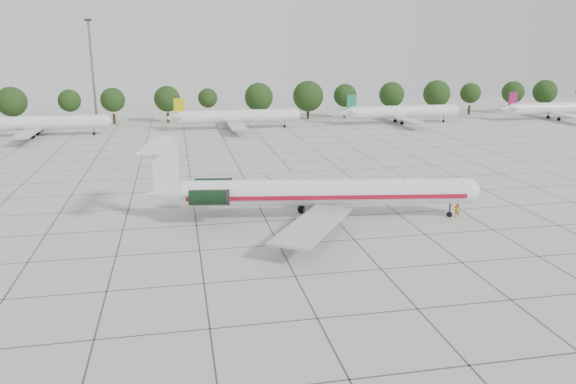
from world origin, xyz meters
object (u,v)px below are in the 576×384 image
main_airliner (308,192)px  bg_airliner_c (237,117)px  bg_airliner_b (38,123)px  bg_airliner_e (557,108)px  bg_airliner_d (402,112)px  floodlight_mast (92,65)px  ground_crew (457,209)px

main_airliner → bg_airliner_c: 70.93m
bg_airliner_b → bg_airliner_e: size_ratio=1.00×
main_airliner → bg_airliner_d: main_airliner is taller
bg_airliner_d → bg_airliner_c: bearing=-178.6°
floodlight_mast → bg_airliner_c: bearing=-31.6°
main_airliner → ground_crew: (17.43, -2.71, -2.27)m
bg_airliner_d → floodlight_mast: size_ratio=1.11×
ground_crew → bg_airliner_d: 78.36m
bg_airliner_d → bg_airliner_e: bearing=-1.3°
floodlight_mast → main_airliner: bearing=-69.3°
main_airliner → bg_airliner_b: bearing=131.6°
ground_crew → main_airliner: bearing=-11.0°
ground_crew → bg_airliner_c: (-17.93, 73.63, 1.95)m
bg_airliner_c → floodlight_mast: size_ratio=1.11×
bg_airliner_c → bg_airliner_d: size_ratio=1.00×
ground_crew → bg_airliner_b: 93.69m
bg_airliner_e → floodlight_mast: floodlight_mast is taller
bg_airliner_d → bg_airliner_e: same height
bg_airliner_b → bg_airliner_e: (128.16, 2.86, 0.00)m
ground_crew → bg_airliner_e: bearing=-134.4°
bg_airliner_b → bg_airliner_d: same height
bg_airliner_c → main_airliner: bearing=-89.6°
bg_airliner_e → ground_crew: bearing=-132.2°
ground_crew → bg_airliner_d: bg_airliner_d is taller
bg_airliner_c → floodlight_mast: bearing=148.4°
main_airliner → bg_airliner_e: main_airliner is taller
bg_airliner_e → bg_airliner_b: bearing=-178.7°
bg_airliner_e → floodlight_mast: size_ratio=1.11×
bg_airliner_c → bg_airliner_d: (41.67, 1.02, 0.00)m
ground_crew → floodlight_mast: floodlight_mast is taller
bg_airliner_d → floodlight_mast: 79.46m
bg_airliner_c → bg_airliner_d: bearing=1.4°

